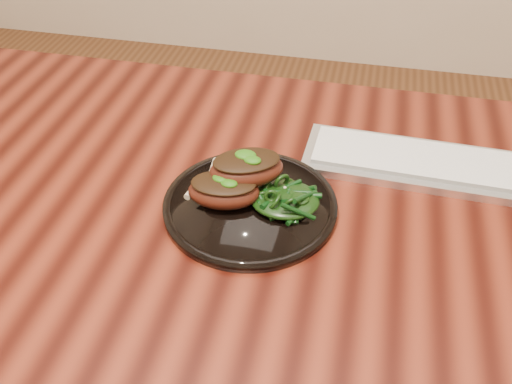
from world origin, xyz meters
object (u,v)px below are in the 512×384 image
at_px(desk, 284,246).
at_px(greens_heap, 285,196).
at_px(plate, 250,205).
at_px(lamb_chop_front, 223,190).
at_px(keyboard, 439,166).

bearing_deg(desk, greens_heap, -94.29).
height_order(plate, lamb_chop_front, lamb_chop_front).
bearing_deg(plate, keyboard, 29.80).
bearing_deg(keyboard, plate, -150.20).
height_order(desk, plate, plate).
relative_size(plate, lamb_chop_front, 2.26).
xyz_separation_m(desk, plate, (-0.05, -0.02, 0.09)).
height_order(desk, lamb_chop_front, lamb_chop_front).
bearing_deg(lamb_chop_front, plate, 13.57).
relative_size(greens_heap, keyboard, 0.23).
height_order(lamb_chop_front, keyboard, lamb_chop_front).
bearing_deg(lamb_chop_front, greens_heap, 8.81).
height_order(greens_heap, keyboard, greens_heap).
height_order(plate, keyboard, keyboard).
xyz_separation_m(desk, lamb_chop_front, (-0.09, -0.03, 0.12)).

